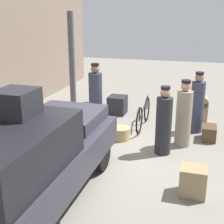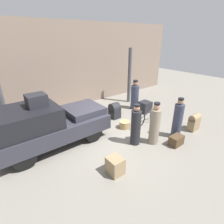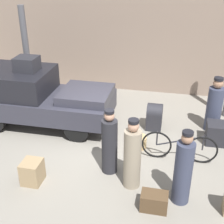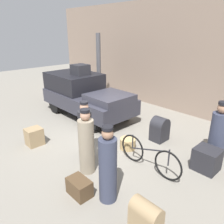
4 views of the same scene
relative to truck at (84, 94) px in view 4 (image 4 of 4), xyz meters
name	(u,v)px [view 4 (image 4 of 4)]	position (x,y,z in m)	size (l,w,h in m)	color
ground_plane	(103,140)	(2.22, -0.92, -0.88)	(30.00, 30.00, 0.00)	gray
station_building_facade	(179,57)	(2.22, 3.15, 1.37)	(16.00, 0.15, 4.50)	gray
canopy_pillar_left	(99,69)	(-1.01, 1.63, 0.70)	(0.21, 0.21, 3.16)	#4C4C51
truck	(84,94)	(0.00, 0.00, 0.00)	(3.98, 1.79, 1.62)	black
bicycle	(149,156)	(4.17, -1.12, -0.51)	(1.83, 0.04, 0.79)	black
wicker_basket	(128,143)	(3.11, -0.74, -0.73)	(0.46, 0.46, 0.31)	tan
porter_standing_middle	(85,132)	(2.61, -1.88, -0.16)	(0.36, 0.36, 1.59)	#232328
porter_carrying_trunk	(108,168)	(4.25, -2.55, -0.13)	(0.36, 0.36, 1.65)	#33384C
porter_lifting_near_truck	(86,144)	(3.19, -2.28, -0.14)	(0.37, 0.37, 1.63)	gray
porter_with_bicycle	(218,134)	(5.08, 0.63, -0.16)	(0.43, 0.43, 1.60)	#33384C
trunk_large_brown	(79,187)	(3.74, -2.91, -0.70)	(0.54, 0.35, 0.37)	#4C3823
trunk_umber_medium	(160,129)	(3.44, 0.37, -0.50)	(0.44, 0.51, 0.77)	#232328
suitcase_small_leather	(34,137)	(1.03, -2.64, -0.62)	(0.42, 0.46, 0.53)	#937A56
suitcase_black_upright	(146,219)	(5.34, -2.71, -0.49)	(0.52, 0.31, 0.73)	#937A56
trunk_wicker_pale	(207,159)	(5.16, -0.08, -0.60)	(0.58, 0.55, 0.57)	#232328
trunk_on_truck_roof	(80,70)	(-0.17, 0.00, 0.94)	(0.61, 0.57, 0.40)	#232328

